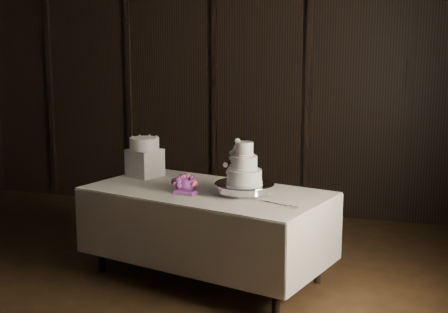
% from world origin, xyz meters
% --- Properties ---
extents(room, '(6.08, 7.08, 3.08)m').
position_xyz_m(room, '(0.00, 0.00, 1.50)').
color(room, black).
rests_on(room, ground).
extents(display_table, '(2.19, 1.52, 0.76)m').
position_xyz_m(display_table, '(0.64, 1.29, 0.42)').
color(display_table, beige).
rests_on(display_table, ground).
extents(cake_stand, '(0.62, 0.62, 0.09)m').
position_xyz_m(cake_stand, '(0.97, 1.24, 0.81)').
color(cake_stand, silver).
rests_on(cake_stand, display_table).
extents(wedding_cake, '(0.32, 0.28, 0.34)m').
position_xyz_m(wedding_cake, '(0.95, 1.22, 0.98)').
color(wedding_cake, white).
rests_on(wedding_cake, cake_stand).
extents(bouquet, '(0.30, 0.39, 0.18)m').
position_xyz_m(bouquet, '(0.47, 1.21, 0.82)').
color(bouquet, '#EB646D').
rests_on(bouquet, display_table).
extents(box_pedestal, '(0.34, 0.34, 0.25)m').
position_xyz_m(box_pedestal, '(-0.08, 1.64, 0.89)').
color(box_pedestal, white).
rests_on(box_pedestal, display_table).
extents(small_cake, '(0.28, 0.28, 0.11)m').
position_xyz_m(small_cake, '(-0.08, 1.64, 1.06)').
color(small_cake, white).
rests_on(small_cake, box_pedestal).
extents(cake_knife, '(0.35, 0.18, 0.01)m').
position_xyz_m(cake_knife, '(1.27, 1.00, 0.77)').
color(cake_knife, silver).
rests_on(cake_knife, display_table).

